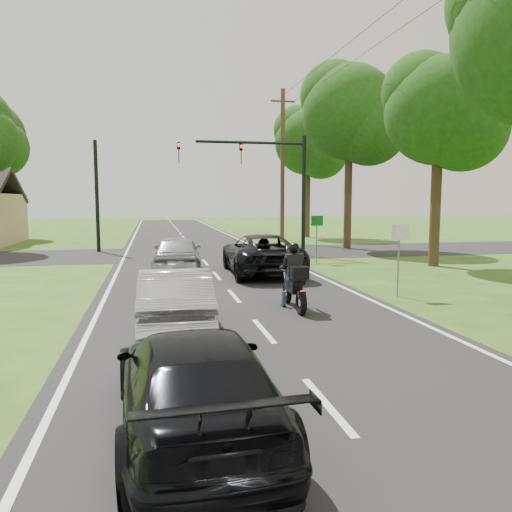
{
  "coord_description": "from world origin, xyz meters",
  "views": [
    {
      "loc": [
        -2.31,
        -10.27,
        2.83
      ],
      "look_at": [
        0.46,
        3.0,
        1.3
      ],
      "focal_mm": 35.0,
      "sensor_mm": 36.0,
      "label": 1
    }
  ],
  "objects_px": {
    "dark_suv": "(261,254)",
    "utility_pole_far": "(283,165)",
    "silver_suv": "(177,254)",
    "silver_sedan": "(175,300)",
    "dark_car_behind": "(194,382)",
    "traffic_signal": "(268,173)",
    "motorcycle_rider": "(295,283)",
    "sign_green": "(317,227)",
    "sign_white": "(399,243)"
  },
  "relations": [
    {
      "from": "utility_pole_far",
      "to": "sign_green",
      "type": "relative_size",
      "value": 4.71
    },
    {
      "from": "sign_white",
      "to": "sign_green",
      "type": "bearing_deg",
      "value": 88.57
    },
    {
      "from": "dark_car_behind",
      "to": "utility_pole_far",
      "type": "distance_m",
      "value": 28.02
    },
    {
      "from": "traffic_signal",
      "to": "utility_pole_far",
      "type": "xyz_separation_m",
      "value": [
        2.86,
        8.0,
        0.95
      ]
    },
    {
      "from": "sign_white",
      "to": "dark_suv",
      "type": "bearing_deg",
      "value": 119.16
    },
    {
      "from": "dark_suv",
      "to": "utility_pole_far",
      "type": "bearing_deg",
      "value": -106.3
    },
    {
      "from": "traffic_signal",
      "to": "sign_green",
      "type": "relative_size",
      "value": 3.0
    },
    {
      "from": "dark_suv",
      "to": "utility_pole_far",
      "type": "relative_size",
      "value": 0.55
    },
    {
      "from": "motorcycle_rider",
      "to": "utility_pole_far",
      "type": "relative_size",
      "value": 0.2
    },
    {
      "from": "motorcycle_rider",
      "to": "sign_white",
      "type": "distance_m",
      "value": 3.71
    },
    {
      "from": "motorcycle_rider",
      "to": "dark_car_behind",
      "type": "bearing_deg",
      "value": -114.81
    },
    {
      "from": "silver_sedan",
      "to": "traffic_signal",
      "type": "bearing_deg",
      "value": -109.64
    },
    {
      "from": "dark_car_behind",
      "to": "traffic_signal",
      "type": "bearing_deg",
      "value": -108.14
    },
    {
      "from": "motorcycle_rider",
      "to": "silver_suv",
      "type": "relative_size",
      "value": 0.46
    },
    {
      "from": "silver_suv",
      "to": "sign_green",
      "type": "bearing_deg",
      "value": -156.92
    },
    {
      "from": "motorcycle_rider",
      "to": "dark_car_behind",
      "type": "xyz_separation_m",
      "value": [
        -3.11,
        -6.4,
        -0.04
      ]
    },
    {
      "from": "sign_green",
      "to": "silver_sedan",
      "type": "bearing_deg",
      "value": -122.44
    },
    {
      "from": "sign_white",
      "to": "sign_green",
      "type": "distance_m",
      "value": 8.0
    },
    {
      "from": "silver_suv",
      "to": "sign_green",
      "type": "xyz_separation_m",
      "value": [
        6.29,
        2.11,
        0.83
      ]
    },
    {
      "from": "utility_pole_far",
      "to": "sign_white",
      "type": "xyz_separation_m",
      "value": [
        -1.5,
        -19.02,
        -3.49
      ]
    },
    {
      "from": "dark_suv",
      "to": "silver_sedan",
      "type": "height_order",
      "value": "dark_suv"
    },
    {
      "from": "silver_sedan",
      "to": "sign_green",
      "type": "relative_size",
      "value": 1.96
    },
    {
      "from": "motorcycle_rider",
      "to": "sign_white",
      "type": "relative_size",
      "value": 0.96
    },
    {
      "from": "traffic_signal",
      "to": "sign_green",
      "type": "height_order",
      "value": "traffic_signal"
    },
    {
      "from": "silver_sedan",
      "to": "traffic_signal",
      "type": "distance_m",
      "value": 15.02
    },
    {
      "from": "silver_suv",
      "to": "sign_white",
      "type": "height_order",
      "value": "sign_white"
    },
    {
      "from": "motorcycle_rider",
      "to": "dark_suv",
      "type": "bearing_deg",
      "value": 86.57
    },
    {
      "from": "silver_suv",
      "to": "sign_green",
      "type": "relative_size",
      "value": 2.08
    },
    {
      "from": "dark_suv",
      "to": "silver_sedan",
      "type": "relative_size",
      "value": 1.32
    },
    {
      "from": "silver_sedan",
      "to": "utility_pole_far",
      "type": "bearing_deg",
      "value": -109.21
    },
    {
      "from": "motorcycle_rider",
      "to": "silver_suv",
      "type": "xyz_separation_m",
      "value": [
        -2.65,
        6.94,
        0.07
      ]
    },
    {
      "from": "silver_suv",
      "to": "traffic_signal",
      "type": "bearing_deg",
      "value": -128.15
    },
    {
      "from": "silver_suv",
      "to": "dark_suv",
      "type": "bearing_deg",
      "value": 173.57
    },
    {
      "from": "silver_sedan",
      "to": "utility_pole_far",
      "type": "xyz_separation_m",
      "value": [
        8.07,
        21.67,
        4.38
      ]
    },
    {
      "from": "sign_white",
      "to": "utility_pole_far",
      "type": "bearing_deg",
      "value": 85.49
    },
    {
      "from": "sign_green",
      "to": "utility_pole_far",
      "type": "bearing_deg",
      "value": 83.27
    },
    {
      "from": "motorcycle_rider",
      "to": "utility_pole_far",
      "type": "bearing_deg",
      "value": 77.26
    },
    {
      "from": "dark_suv",
      "to": "silver_sedan",
      "type": "bearing_deg",
      "value": 67.06
    },
    {
      "from": "silver_suv",
      "to": "sign_white",
      "type": "relative_size",
      "value": 2.08
    },
    {
      "from": "motorcycle_rider",
      "to": "sign_white",
      "type": "xyz_separation_m",
      "value": [
        3.45,
        1.05,
        0.9
      ]
    },
    {
      "from": "silver_sedan",
      "to": "traffic_signal",
      "type": "height_order",
      "value": "traffic_signal"
    },
    {
      "from": "motorcycle_rider",
      "to": "silver_suv",
      "type": "height_order",
      "value": "motorcycle_rider"
    },
    {
      "from": "traffic_signal",
      "to": "sign_white",
      "type": "bearing_deg",
      "value": -82.95
    },
    {
      "from": "utility_pole_far",
      "to": "sign_green",
      "type": "xyz_separation_m",
      "value": [
        -1.3,
        -11.02,
        -3.49
      ]
    },
    {
      "from": "utility_pole_far",
      "to": "sign_white",
      "type": "relative_size",
      "value": 4.71
    },
    {
      "from": "silver_sedan",
      "to": "traffic_signal",
      "type": "relative_size",
      "value": 0.65
    },
    {
      "from": "motorcycle_rider",
      "to": "traffic_signal",
      "type": "distance_m",
      "value": 12.72
    },
    {
      "from": "silver_sedan",
      "to": "silver_suv",
      "type": "distance_m",
      "value": 8.55
    },
    {
      "from": "dark_suv",
      "to": "sign_white",
      "type": "xyz_separation_m",
      "value": [
        2.95,
        -5.28,
        0.82
      ]
    },
    {
      "from": "silver_suv",
      "to": "utility_pole_far",
      "type": "distance_m",
      "value": 15.77
    }
  ]
}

